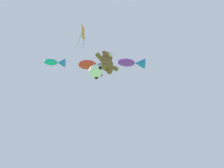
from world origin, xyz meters
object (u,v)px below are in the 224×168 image
teddy_bear_kite (107,62)px  soccer_ball_kite (96,71)px  fish_kite_crimson (94,65)px  diamond_kite (83,34)px  fish_kite_teal (56,62)px  fish_kite_violet (133,63)px

teddy_bear_kite → soccer_ball_kite: teddy_bear_kite is taller
fish_kite_crimson → diamond_kite: bearing=-156.0°
soccer_ball_kite → fish_kite_teal: size_ratio=0.55×
teddy_bear_kite → fish_kite_crimson: bearing=76.4°
fish_kite_crimson → fish_kite_teal: bearing=145.8°
fish_kite_teal → diamond_kite: size_ratio=0.55×
soccer_ball_kite → fish_kite_crimson: bearing=57.6°
diamond_kite → fish_kite_violet: bearing=-12.4°
teddy_bear_kite → diamond_kite: diamond_kite is taller
diamond_kite → fish_kite_crimson: bearing=24.0°
teddy_bear_kite → diamond_kite: (-1.37, 1.05, 3.16)m
fish_kite_crimson → diamond_kite: (-1.82, -0.81, 1.13)m
fish_kite_violet → fish_kite_teal: (-4.40, 3.16, -0.98)m
soccer_ball_kite → fish_kite_teal: 4.67m
teddy_bear_kite → soccer_ball_kite: (-0.69, 0.06, -1.46)m
fish_kite_violet → diamond_kite: 4.18m
teddy_bear_kite → fish_kite_teal: 4.11m
fish_kite_crimson → diamond_kite: diamond_kite is taller
fish_kite_crimson → fish_kite_teal: fish_kite_crimson is taller
fish_kite_teal → diamond_kite: (0.34, -2.27, 1.45)m
fish_kite_violet → teddy_bear_kite: bearing=-176.6°
soccer_ball_kite → fish_kite_violet: size_ratio=0.40×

